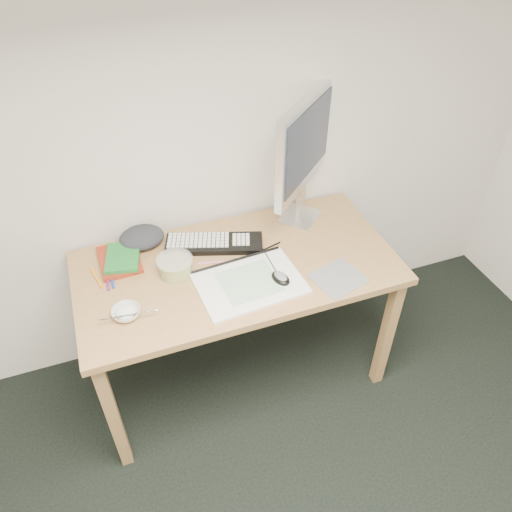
# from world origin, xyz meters

# --- Properties ---
(desk) EXTENTS (1.40, 0.70, 0.75)m
(desk) POSITION_xyz_m (0.07, 1.43, 0.67)
(desk) COLOR #AC824F
(desk) RESTS_ON ground
(mousepad) EXTENTS (0.24, 0.23, 0.00)m
(mousepad) POSITION_xyz_m (0.45, 1.20, 0.75)
(mousepad) COLOR slate
(mousepad) RESTS_ON desk
(sketchpad) EXTENTS (0.45, 0.34, 0.01)m
(sketchpad) POSITION_xyz_m (0.08, 1.30, 0.76)
(sketchpad) COLOR white
(sketchpad) RESTS_ON desk
(keyboard) EXTENTS (0.46, 0.27, 0.03)m
(keyboard) POSITION_xyz_m (0.01, 1.59, 0.76)
(keyboard) COLOR black
(keyboard) RESTS_ON desk
(monitor) EXTENTS (0.41, 0.38, 0.62)m
(monitor) POSITION_xyz_m (0.47, 1.66, 1.14)
(monitor) COLOR silver
(monitor) RESTS_ON desk
(mouse) EXTENTS (0.09, 0.11, 0.03)m
(mouse) POSITION_xyz_m (0.21, 1.27, 0.78)
(mouse) COLOR black
(mouse) RESTS_ON sketchpad
(rice_bowl) EXTENTS (0.13, 0.13, 0.04)m
(rice_bowl) POSITION_xyz_m (-0.43, 1.29, 0.77)
(rice_bowl) COLOR white
(rice_bowl) RESTS_ON desk
(chopsticks) EXTENTS (0.22, 0.04, 0.02)m
(chopsticks) POSITION_xyz_m (-0.43, 1.26, 0.79)
(chopsticks) COLOR #AEAEB0
(chopsticks) RESTS_ON rice_bowl
(fruit_tub) EXTENTS (0.18, 0.18, 0.08)m
(fruit_tub) POSITION_xyz_m (-0.19, 1.47, 0.79)
(fruit_tub) COLOR gold
(fruit_tub) RESTS_ON desk
(book_red) EXTENTS (0.18, 0.23, 0.02)m
(book_red) POSITION_xyz_m (-0.41, 1.63, 0.76)
(book_red) COLOR maroon
(book_red) RESTS_ON desk
(book_green) EXTENTS (0.18, 0.22, 0.02)m
(book_green) POSITION_xyz_m (-0.40, 1.61, 0.78)
(book_green) COLOR #1C722A
(book_green) RESTS_ON book_red
(cloth_lump) EXTENTS (0.21, 0.19, 0.07)m
(cloth_lump) POSITION_xyz_m (-0.29, 1.72, 0.79)
(cloth_lump) COLOR #222529
(cloth_lump) RESTS_ON desk
(pencil_pink) EXTENTS (0.17, 0.05, 0.01)m
(pencil_pink) POSITION_xyz_m (-0.01, 1.47, 0.75)
(pencil_pink) COLOR pink
(pencil_pink) RESTS_ON desk
(pencil_tan) EXTENTS (0.16, 0.11, 0.01)m
(pencil_tan) POSITION_xyz_m (0.13, 1.44, 0.75)
(pencil_tan) COLOR tan
(pencil_tan) RESTS_ON desk
(pencil_black) EXTENTS (0.18, 0.05, 0.01)m
(pencil_black) POSITION_xyz_m (0.22, 1.48, 0.75)
(pencil_black) COLOR black
(pencil_black) RESTS_ON desk
(marker_blue) EXTENTS (0.01, 0.13, 0.01)m
(marker_blue) POSITION_xyz_m (-0.46, 1.53, 0.76)
(marker_blue) COLOR #203DB0
(marker_blue) RESTS_ON desk
(marker_orange) EXTENTS (0.04, 0.13, 0.01)m
(marker_orange) POSITION_xyz_m (-0.52, 1.55, 0.76)
(marker_orange) COLOR orange
(marker_orange) RESTS_ON desk
(marker_purple) EXTENTS (0.02, 0.12, 0.01)m
(marker_purple) POSITION_xyz_m (-0.48, 1.52, 0.76)
(marker_purple) COLOR #6A227F
(marker_purple) RESTS_ON desk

